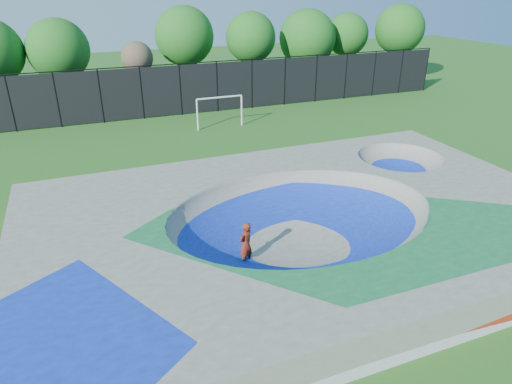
% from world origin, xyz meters
% --- Properties ---
extents(ground, '(120.00, 120.00, 0.00)m').
position_xyz_m(ground, '(0.00, 0.00, 0.00)').
color(ground, '#205216').
rests_on(ground, ground).
extents(skate_deck, '(22.00, 14.00, 1.50)m').
position_xyz_m(skate_deck, '(0.00, 0.00, 0.75)').
color(skate_deck, gray).
rests_on(skate_deck, ground).
extents(skater, '(0.77, 0.69, 1.77)m').
position_xyz_m(skater, '(-2.70, -0.70, 0.89)').
color(skater, red).
rests_on(skater, ground).
extents(skateboard, '(0.76, 0.64, 0.05)m').
position_xyz_m(skateboard, '(-2.70, -0.70, 0.03)').
color(skateboard, black).
rests_on(skateboard, ground).
extents(soccer_goal, '(3.46, 0.12, 2.29)m').
position_xyz_m(soccer_goal, '(1.79, 16.54, 1.59)').
color(soccer_goal, silver).
rests_on(soccer_goal, ground).
extents(fence, '(48.09, 0.09, 4.04)m').
position_xyz_m(fence, '(0.00, 21.00, 2.10)').
color(fence, black).
rests_on(fence, ground).
extents(treeline, '(52.35, 6.74, 7.92)m').
position_xyz_m(treeline, '(-2.00, 26.41, 4.90)').
color(treeline, '#4D3926').
rests_on(treeline, ground).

